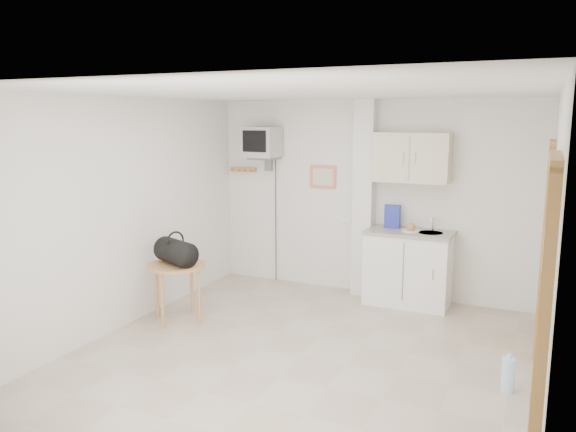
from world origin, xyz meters
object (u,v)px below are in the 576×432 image
at_px(crt_television, 262,143).
at_px(water_bottle, 508,375).
at_px(duffel_bag, 176,252).
at_px(round_table, 177,271).

height_order(crt_television, water_bottle, crt_television).
bearing_deg(duffel_bag, crt_television, 106.71).
relative_size(crt_television, duffel_bag, 3.73).
bearing_deg(round_table, water_bottle, -3.93).
bearing_deg(duffel_bag, round_table, 94.17).
bearing_deg(crt_television, water_bottle, -30.54).
bearing_deg(round_table, crt_television, 83.33).
bearing_deg(crt_television, round_table, -96.67).
bearing_deg(water_bottle, duffel_bag, 176.15).
relative_size(round_table, duffel_bag, 1.14).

